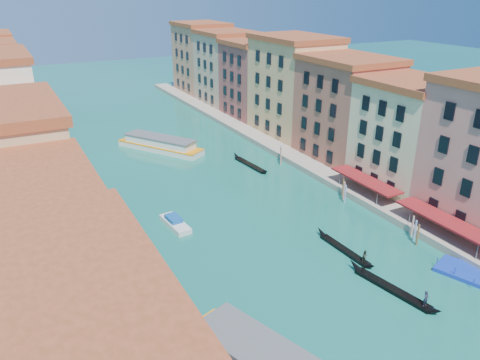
% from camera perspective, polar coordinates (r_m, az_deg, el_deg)
% --- Properties ---
extents(right_bank_palazzos, '(12.80, 128.40, 21.00)m').
position_cam_1_polar(right_bank_palazzos, '(95.20, 8.52, 9.99)').
color(right_bank_palazzos, '#A2573F').
rests_on(right_bank_palazzos, ground).
extents(quay, '(4.00, 140.00, 1.00)m').
position_cam_1_polar(quay, '(93.36, 4.19, 4.03)').
color(quay, gray).
rests_on(quay, ground).
extents(restaurant_awnings, '(3.20, 44.55, 3.12)m').
position_cam_1_polar(restaurant_awnings, '(63.63, 24.60, -4.94)').
color(restaurant_awnings, maroon).
rests_on(restaurant_awnings, ground).
extents(mooring_poles_right, '(1.44, 54.24, 3.20)m').
position_cam_1_polar(mooring_poles_right, '(65.42, 18.77, -4.91)').
color(mooring_poles_right, brown).
rests_on(mooring_poles_right, ground).
extents(vaporetto_far, '(13.46, 17.77, 2.74)m').
position_cam_1_polar(vaporetto_far, '(93.89, -9.70, 4.34)').
color(vaporetto_far, silver).
rests_on(vaporetto_far, ground).
extents(gondola_fore, '(3.01, 11.94, 2.39)m').
position_cam_1_polar(gondola_fore, '(53.71, 18.07, -12.39)').
color(gondola_fore, black).
rests_on(gondola_fore, ground).
extents(gondola_right, '(1.31, 10.78, 2.15)m').
position_cam_1_polar(gondola_right, '(59.16, 12.76, -8.25)').
color(gondola_right, black).
rests_on(gondola_right, ground).
extents(gondola_far, '(1.84, 11.50, 1.63)m').
position_cam_1_polar(gondola_far, '(84.68, 1.15, 1.98)').
color(gondola_far, black).
rests_on(gondola_far, ground).
extents(motorboat_mid, '(2.52, 6.35, 1.28)m').
position_cam_1_polar(motorboat_mid, '(64.22, -7.94, -5.17)').
color(motorboat_mid, silver).
rests_on(motorboat_mid, ground).
extents(motorboat_far, '(3.63, 7.89, 1.57)m').
position_cam_1_polar(motorboat_far, '(97.58, -10.57, 4.60)').
color(motorboat_far, white).
rests_on(motorboat_far, ground).
extents(blue_dock, '(5.63, 6.78, 0.48)m').
position_cam_1_polar(blue_dock, '(59.68, 25.69, -10.04)').
color(blue_dock, '#1434A9').
rests_on(blue_dock, ground).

